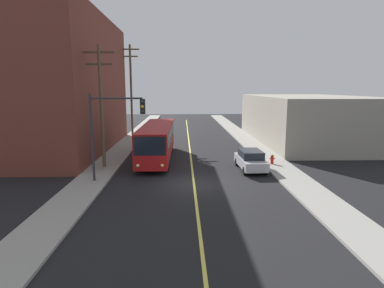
# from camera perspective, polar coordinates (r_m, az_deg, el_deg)

# --- Properties ---
(ground_plane) EXTENTS (120.00, 120.00, 0.00)m
(ground_plane) POSITION_cam_1_polar(r_m,az_deg,el_deg) (22.03, 0.37, -7.29)
(ground_plane) COLOR black
(sidewalk_left) EXTENTS (2.50, 90.00, 0.15)m
(sidewalk_left) POSITION_cam_1_polar(r_m,az_deg,el_deg) (32.35, -13.23, -1.82)
(sidewalk_left) COLOR gray
(sidewalk_left) RESTS_ON ground
(sidewalk_right) EXTENTS (2.50, 90.00, 0.15)m
(sidewalk_right) POSITION_cam_1_polar(r_m,az_deg,el_deg) (32.69, 12.54, -1.67)
(sidewalk_right) COLOR gray
(sidewalk_right) RESTS_ON ground
(lane_stripe_center) EXTENTS (0.16, 60.00, 0.01)m
(lane_stripe_center) POSITION_cam_1_polar(r_m,az_deg,el_deg) (36.62, -0.47, -0.31)
(lane_stripe_center) COLOR #D8CC4C
(lane_stripe_center) RESTS_ON ground
(building_left_brick) EXTENTS (10.00, 20.95, 13.72)m
(building_left_brick) POSITION_cam_1_polar(r_m,az_deg,el_deg) (36.10, -22.68, 9.72)
(building_left_brick) COLOR brown
(building_left_brick) RESTS_ON ground
(building_right_warehouse) EXTENTS (12.00, 21.37, 5.58)m
(building_right_warehouse) POSITION_cam_1_polar(r_m,az_deg,el_deg) (41.87, 19.75, 4.24)
(building_right_warehouse) COLOR gray
(building_right_warehouse) RESTS_ON ground
(city_bus) EXTENTS (2.68, 12.18, 3.20)m
(city_bus) POSITION_cam_1_polar(r_m,az_deg,el_deg) (29.43, -6.25, 0.69)
(city_bus) COLOR maroon
(city_bus) RESTS_ON ground
(parked_car_silver) EXTENTS (1.95, 4.46, 1.62)m
(parked_car_silver) POSITION_cam_1_polar(r_m,az_deg,el_deg) (26.12, 10.40, -2.79)
(parked_car_silver) COLOR #B7B7BC
(parked_car_silver) RESTS_ON ground
(utility_pole_near) EXTENTS (2.40, 0.28, 9.71)m
(utility_pole_near) POSITION_cam_1_polar(r_m,az_deg,el_deg) (26.52, -15.87, 7.35)
(utility_pole_near) COLOR brown
(utility_pole_near) RESTS_ON sidewalk_left
(utility_pole_mid) EXTENTS (2.40, 0.28, 11.95)m
(utility_pole_mid) POSITION_cam_1_polar(r_m,az_deg,el_deg) (43.76, -10.81, 9.95)
(utility_pole_mid) COLOR brown
(utility_pole_mid) RESTS_ON sidewalk_left
(traffic_signal_left_corner) EXTENTS (3.75, 0.48, 6.00)m
(traffic_signal_left_corner) POSITION_cam_1_polar(r_m,az_deg,el_deg) (22.33, -13.74, 3.95)
(traffic_signal_left_corner) COLOR #2D2D33
(traffic_signal_left_corner) RESTS_ON sidewalk_left
(fire_hydrant) EXTENTS (0.44, 0.26, 0.84)m
(fire_hydrant) POSITION_cam_1_polar(r_m,az_deg,el_deg) (28.06, 14.10, -2.58)
(fire_hydrant) COLOR red
(fire_hydrant) RESTS_ON sidewalk_right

